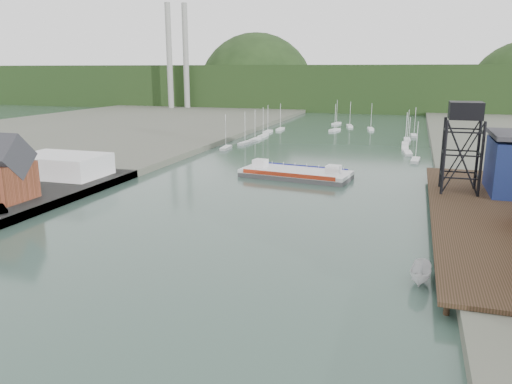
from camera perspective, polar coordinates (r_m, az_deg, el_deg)
The scene contains 10 objects.
ground at distance 51.11m, azimuth -16.79°, elevation -14.34°, with size 600.00×600.00×0.00m, color #2E483F.
east_pier at distance 85.14m, azimuth 23.97°, elevation -2.17°, with size 14.00×70.00×2.45m.
white_shed at distance 113.54m, azimuth -21.27°, elevation 2.87°, with size 18.00×12.00×4.50m, color silver.
lift_tower at distance 95.37m, azimuth 22.79°, elevation 7.98°, with size 6.50×6.50×16.00m.
marina_sailboats at distance 178.65m, azimuth 8.94°, elevation 6.20°, with size 57.71×92.65×0.90m.
smokestacks at distance 300.13m, azimuth -8.94°, elevation 14.91°, with size 11.20×8.20×60.00m.
distant_hills at distance 339.66m, azimuth 12.65°, elevation 11.30°, with size 500.00×120.00×80.00m.
chain_ferry at distance 111.98m, azimuth 4.54°, elevation 2.15°, with size 25.28×12.85×3.48m.
motorboat at distance 60.11m, azimuth 18.35°, elevation -8.88°, with size 2.21×5.88×2.27m, color silver.
car_west_b at distance 88.69m, azimuth -27.25°, elevation -1.69°, with size 1.32×3.79×1.25m, color #999999.
Camera 1 is at (26.63, -36.66, 23.65)m, focal length 35.00 mm.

